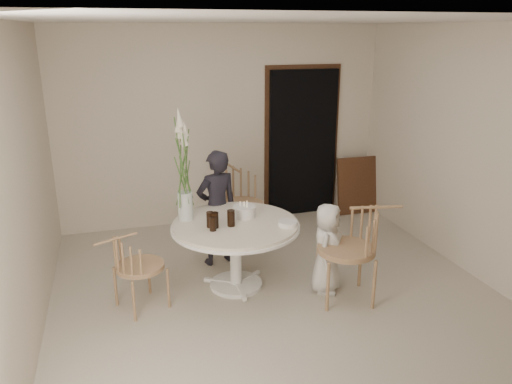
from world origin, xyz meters
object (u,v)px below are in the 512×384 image
object	(u,v)px
chair_left	(129,262)
boy	(327,248)
chair_far	(237,194)
girl	(217,208)
birthday_cake	(244,211)
table	(236,233)
chair_right	(361,239)
flower_vase	(184,171)

from	to	relation	value
chair_left	boy	size ratio (longest dim) A/B	0.84
chair_far	girl	distance (m)	0.69
chair_far	chair_left	distance (m)	1.99
girl	birthday_cake	size ratio (longest dim) A/B	5.58
table	chair_right	xyz separation A→B (m)	(1.13, -0.58, 0.03)
boy	chair_far	bearing A→B (deg)	53.81
table	boy	bearing A→B (deg)	-21.74
boy	birthday_cake	distance (m)	0.95
table	chair_far	world-z (taller)	chair_far
table	girl	size ratio (longest dim) A/B	0.98
birthday_cake	flower_vase	xyz separation A→B (m)	(-0.61, 0.11, 0.46)
table	chair_left	world-z (taller)	chair_left
table	chair_left	bearing A→B (deg)	-170.24
chair_right	boy	bearing A→B (deg)	-121.55
table	chair_far	bearing A→B (deg)	74.65
chair_right	birthday_cake	distance (m)	1.24
chair_far	chair_left	bearing A→B (deg)	-143.69
flower_vase	girl	bearing A→B (deg)	42.47
chair_far	birthday_cake	xyz separation A→B (m)	(-0.20, -1.06, 0.16)
table	chair_right	bearing A→B (deg)	-27.18
birthday_cake	chair_far	bearing A→B (deg)	79.54
chair_right	girl	world-z (taller)	girl
girl	table	bearing A→B (deg)	82.01
chair_left	chair_far	bearing A→B (deg)	-70.55
chair_left	boy	world-z (taller)	boy
chair_right	chair_left	distance (m)	2.27
flower_vase	table	bearing A→B (deg)	-27.37
girl	flower_vase	distance (m)	0.80
flower_vase	boy	bearing A→B (deg)	-23.76
boy	birthday_cake	size ratio (longest dim) A/B	3.95
flower_vase	chair_left	bearing A→B (deg)	-145.16
chair_right	boy	size ratio (longest dim) A/B	1.04
chair_right	flower_vase	xyz separation A→B (m)	(-1.61, 0.83, 0.60)
table	chair_right	world-z (taller)	chair_right
table	boy	xyz separation A→B (m)	(0.88, -0.35, -0.14)
chair_far	flower_vase	size ratio (longest dim) A/B	0.83
boy	flower_vase	distance (m)	1.67
chair_far	chair_right	world-z (taller)	chair_right
chair_far	chair_left	xyz separation A→B (m)	(-1.42, -1.38, -0.10)
chair_far	flower_vase	world-z (taller)	flower_vase
chair_left	boy	bearing A→B (deg)	-119.46
chair_right	boy	world-z (taller)	chair_right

